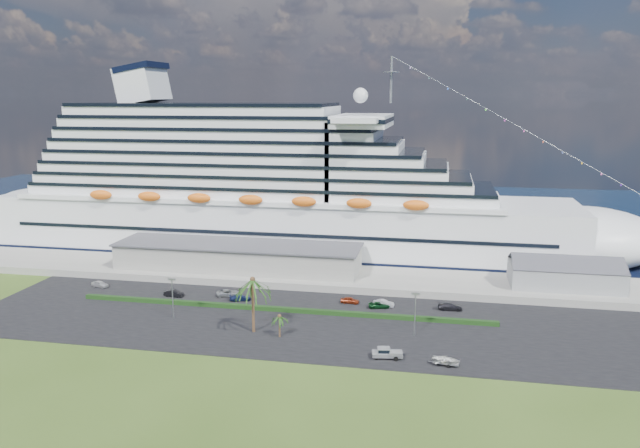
% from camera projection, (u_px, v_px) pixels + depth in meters
% --- Properties ---
extents(ground, '(420.00, 420.00, 0.00)m').
position_uv_depth(ground, '(300.00, 344.00, 112.43)').
color(ground, '#38531B').
rests_on(ground, ground).
extents(asphalt_lot, '(140.00, 38.00, 0.12)m').
position_uv_depth(asphalt_lot, '(313.00, 323.00, 122.99)').
color(asphalt_lot, black).
rests_on(asphalt_lot, ground).
extents(wharf, '(240.00, 20.00, 1.80)m').
position_uv_depth(wharf, '(337.00, 277.00, 150.68)').
color(wharf, gray).
rests_on(wharf, ground).
extents(water, '(420.00, 160.00, 0.02)m').
position_uv_depth(water, '(376.00, 213.00, 237.34)').
color(water, black).
rests_on(water, ground).
extents(cruise_ship, '(191.00, 38.00, 54.00)m').
position_uv_depth(cruise_ship, '(276.00, 195.00, 174.59)').
color(cruise_ship, silver).
rests_on(cruise_ship, ground).
extents(terminal_building, '(61.00, 15.00, 6.30)m').
position_uv_depth(terminal_building, '(238.00, 256.00, 154.56)').
color(terminal_building, gray).
rests_on(terminal_building, wharf).
extents(port_shed, '(24.00, 12.31, 7.37)m').
position_uv_depth(port_shed, '(565.00, 275.00, 140.17)').
color(port_shed, gray).
rests_on(port_shed, wharf).
extents(hedge, '(88.00, 1.10, 0.90)m').
position_uv_depth(hedge, '(280.00, 309.00, 129.19)').
color(hedge, black).
rests_on(hedge, asphalt_lot).
extents(lamp_post_left, '(1.60, 0.35, 8.27)m').
position_uv_depth(lamp_post_left, '(172.00, 293.00, 124.31)').
color(lamp_post_left, gray).
rests_on(lamp_post_left, asphalt_lot).
extents(lamp_post_right, '(1.60, 0.35, 8.27)m').
position_uv_depth(lamp_post_right, '(415.00, 309.00, 115.26)').
color(lamp_post_right, gray).
rests_on(lamp_post_right, asphalt_lot).
extents(palm_tall, '(8.82, 8.82, 11.13)m').
position_uv_depth(palm_tall, '(253.00, 286.00, 116.29)').
color(palm_tall, '#47301E').
rests_on(palm_tall, ground).
extents(palm_short, '(3.53, 3.53, 4.56)m').
position_uv_depth(palm_short, '(279.00, 319.00, 114.93)').
color(palm_short, '#47301E').
rests_on(palm_short, ground).
extents(parked_car_0, '(4.51, 2.60, 1.45)m').
position_uv_depth(parked_car_0, '(100.00, 284.00, 145.47)').
color(parked_car_0, '#B2B2B4').
rests_on(parked_car_0, asphalt_lot).
extents(parked_car_1, '(4.57, 1.98, 1.46)m').
position_uv_depth(parked_car_1, '(174.00, 293.00, 138.60)').
color(parked_car_1, black).
rests_on(parked_car_1, asphalt_lot).
extents(parked_car_2, '(5.68, 3.81, 1.45)m').
position_uv_depth(parked_car_2, '(228.00, 293.00, 138.93)').
color(parked_car_2, gray).
rests_on(parked_car_2, asphalt_lot).
extents(parked_car_3, '(4.94, 3.22, 1.33)m').
position_uv_depth(parked_car_3, '(240.00, 298.00, 135.90)').
color(parked_car_3, '#15204A').
rests_on(parked_car_3, asphalt_lot).
extents(parked_car_4, '(4.06, 1.72, 1.37)m').
position_uv_depth(parked_car_4, '(350.00, 300.00, 134.10)').
color(parked_car_4, maroon).
rests_on(parked_car_4, asphalt_lot).
extents(parked_car_5, '(4.58, 1.89, 1.48)m').
position_uv_depth(parked_car_5, '(383.00, 303.00, 131.91)').
color(parked_car_5, '#A7A8AF').
rests_on(parked_car_5, asphalt_lot).
extents(parked_car_6, '(4.88, 2.96, 1.27)m').
position_uv_depth(parked_car_6, '(379.00, 305.00, 131.26)').
color(parked_car_6, '#0E3919').
rests_on(parked_car_6, asphalt_lot).
extents(parked_car_7, '(5.19, 2.29, 1.48)m').
position_uv_depth(parked_car_7, '(450.00, 306.00, 129.96)').
color(parked_car_7, black).
rests_on(parked_car_7, asphalt_lot).
extents(pickup_truck, '(5.43, 2.66, 1.83)m').
position_uv_depth(pickup_truck, '(387.00, 353.00, 105.99)').
color(pickup_truck, black).
rests_on(pickup_truck, asphalt_lot).
extents(boat_trailer, '(5.45, 3.97, 1.52)m').
position_uv_depth(boat_trailer, '(446.00, 360.00, 103.09)').
color(boat_trailer, gray).
rests_on(boat_trailer, asphalt_lot).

